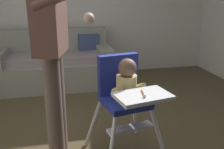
% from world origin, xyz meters
% --- Properties ---
extents(couch, '(1.78, 0.86, 0.86)m').
position_xyz_m(couch, '(-0.49, 1.96, 0.33)').
color(couch, gray).
rests_on(couch, ground).
extents(high_chair, '(0.70, 0.80, 0.92)m').
position_xyz_m(high_chair, '(0.11, -0.12, 0.63)').
color(high_chair, white).
rests_on(high_chair, ground).
extents(adult_standing, '(0.50, 0.57, 1.72)m').
position_xyz_m(adult_standing, '(-0.47, 0.02, 0.98)').
color(adult_standing, '#6D574E').
rests_on(adult_standing, ground).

